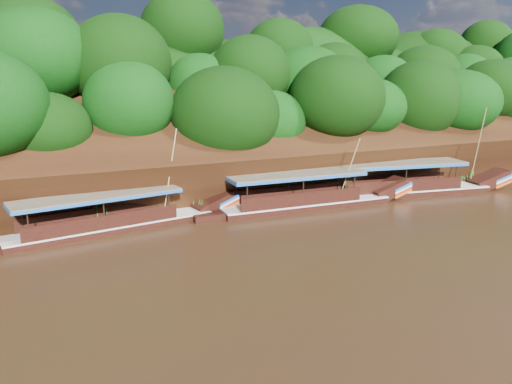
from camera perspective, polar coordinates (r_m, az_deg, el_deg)
ground at (r=29.66m, az=10.10°, el=-5.54°), size 160.00×160.00×0.00m
riverbank at (r=48.92m, az=-5.57°, el=4.22°), size 120.00×30.06×19.40m
boat_0 at (r=42.70m, az=17.86°, el=0.59°), size 16.62×5.17×7.51m
boat_1 at (r=36.79m, az=6.78°, el=-0.81°), size 15.39×3.31×5.59m
boat_2 at (r=32.51m, az=-14.74°, el=-3.12°), size 15.33×4.21×6.53m
reeds at (r=35.85m, az=-2.89°, el=-0.64°), size 50.26×2.32×2.07m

